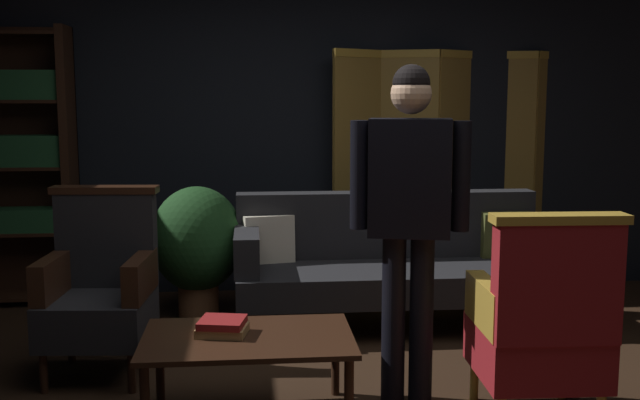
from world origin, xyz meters
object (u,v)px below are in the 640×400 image
at_px(book_red_leather, 222,322).
at_px(potted_plant, 197,243).
at_px(armchair_gilt_accent, 542,325).
at_px(book_tan_leather, 222,330).
at_px(armchair_wing_left, 100,288).
at_px(folding_screen, 457,167).
at_px(velvet_couch, 391,258).
at_px(bookshelf, 11,159).
at_px(standing_figure, 409,203).
at_px(coffee_table, 248,345).

bearing_deg(book_red_leather, potted_plant, 97.88).
distance_m(armchair_gilt_accent, book_tan_leather, 1.51).
distance_m(armchair_wing_left, potted_plant, 1.09).
height_order(folding_screen, armchair_gilt_accent, folding_screen).
xyz_separation_m(folding_screen, potted_plant, (-2.02, -0.70, -0.45)).
relative_size(velvet_couch, armchair_wing_left, 2.04).
height_order(bookshelf, standing_figure, bookshelf).
height_order(folding_screen, armchair_wing_left, folding_screen).
bearing_deg(armchair_gilt_accent, book_tan_leather, 172.05).
relative_size(standing_figure, potted_plant, 1.83).
bearing_deg(standing_figure, folding_screen, 68.71).
bearing_deg(armchair_gilt_accent, coffee_table, 172.63).
xyz_separation_m(bookshelf, armchair_wing_left, (0.91, -1.52, -0.60)).
bearing_deg(bookshelf, potted_plant, -21.04).
relative_size(folding_screen, standing_figure, 1.21).
distance_m(bookshelf, coffee_table, 2.90).
bearing_deg(armchair_wing_left, coffee_table, -40.84).
height_order(coffee_table, armchair_wing_left, armchair_wing_left).
relative_size(bookshelf, coffee_table, 2.05).
bearing_deg(book_red_leather, bookshelf, 126.23).
distance_m(standing_figure, book_tan_leather, 1.10).
bearing_deg(armchair_wing_left, folding_screen, 34.06).
bearing_deg(potted_plant, folding_screen, 19.03).
bearing_deg(book_tan_leather, standing_figure, 8.03).
height_order(velvet_couch, coffee_table, velvet_couch).
xyz_separation_m(armchair_wing_left, standing_figure, (1.62, -0.55, 0.54)).
relative_size(folding_screen, bookshelf, 1.01).
xyz_separation_m(armchair_gilt_accent, potted_plant, (-1.72, 1.87, 0.05)).
bearing_deg(armchair_wing_left, velvet_couch, 23.38).
distance_m(folding_screen, potted_plant, 2.19).
xyz_separation_m(bookshelf, armchair_gilt_accent, (3.10, -2.40, -0.60)).
height_order(armchair_gilt_accent, standing_figure, standing_figure).
bearing_deg(coffee_table, bookshelf, 127.84).
relative_size(velvet_couch, coffee_table, 2.12).
bearing_deg(coffee_table, book_tan_leather, 165.61).
bearing_deg(book_tan_leather, folding_screen, 52.77).
relative_size(armchair_gilt_accent, potted_plant, 1.12).
distance_m(coffee_table, book_red_leather, 0.16).
relative_size(velvet_couch, book_red_leather, 10.15).
xyz_separation_m(coffee_table, book_red_leather, (-0.12, 0.03, 0.11)).
distance_m(coffee_table, potted_plant, 1.74).
relative_size(armchair_wing_left, book_red_leather, 4.98).
xyz_separation_m(velvet_couch, armchair_wing_left, (-1.79, -0.77, 0.04)).
bearing_deg(book_tan_leather, velvet_couch, 53.00).
bearing_deg(potted_plant, standing_figure, -53.00).
bearing_deg(bookshelf, velvet_couch, -15.37).
height_order(folding_screen, book_tan_leather, folding_screen).
height_order(coffee_table, standing_figure, standing_figure).
distance_m(armchair_gilt_accent, potted_plant, 2.54).
relative_size(velvet_couch, standing_figure, 1.25).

